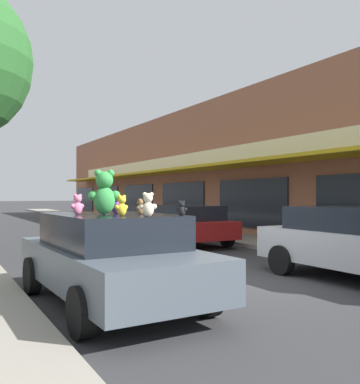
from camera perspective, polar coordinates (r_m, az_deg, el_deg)
ground_plane at (r=8.83m, az=6.03°, el=-11.73°), size 260.00×260.00×0.00m
storefront_row at (r=25.91m, az=11.51°, el=2.68°), size 13.33×39.80×6.28m
plush_art_car at (r=6.95m, az=-9.22°, el=-8.44°), size 2.13×4.43×1.43m
teddy_bear_giant at (r=6.82m, az=-10.05°, el=-0.10°), size 0.53×0.36×0.70m
teddy_bear_brown at (r=6.73m, az=-5.34°, el=-1.98°), size 0.17×0.16×0.25m
teddy_bear_black at (r=6.16m, az=0.21°, el=-2.21°), size 0.15×0.16×0.23m
teddy_bear_pink at (r=6.76m, az=-13.50°, el=-1.66°), size 0.24×0.17×0.32m
teddy_bear_cream at (r=5.92m, az=-4.29°, el=-1.74°), size 0.26×0.19×0.34m
teddy_bear_purple at (r=7.03m, az=-8.50°, el=-1.59°), size 0.19×0.24×0.33m
teddy_bear_yellow at (r=6.20m, az=-7.78°, el=-1.85°), size 0.23×0.16×0.31m
teddy_bear_white at (r=7.80m, az=-10.11°, el=-1.61°), size 0.20×0.19×0.29m
parked_car_far_center at (r=14.89m, az=0.65°, el=-4.16°), size 1.99×4.06×1.38m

